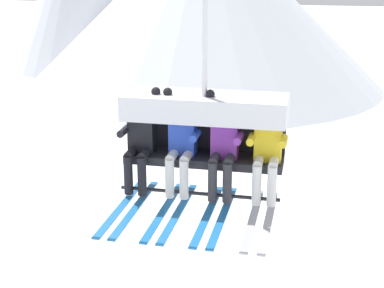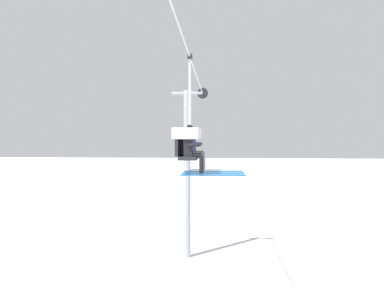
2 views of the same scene
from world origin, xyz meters
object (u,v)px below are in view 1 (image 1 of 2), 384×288
at_px(chairlift_chair, 205,116).
at_px(skier_purple, 223,146).
at_px(skier_blue, 181,143).
at_px(skier_yellow, 267,151).
at_px(skier_black, 140,140).

xyz_separation_m(chairlift_chair, skier_purple, (0.26, -0.21, -0.29)).
xyz_separation_m(skier_blue, skier_yellow, (1.05, -0.01, -0.02)).
relative_size(chairlift_chair, skier_blue, 1.89).
bearing_deg(chairlift_chair, skier_black, -164.67).
height_order(skier_purple, skier_yellow, skier_purple).
relative_size(chairlift_chair, skier_yellow, 1.89).
relative_size(skier_blue, skier_yellow, 1.00).
height_order(chairlift_chair, skier_black, chairlift_chair).
relative_size(skier_purple, skier_yellow, 1.00).
bearing_deg(skier_yellow, skier_black, 179.75).
bearing_deg(skier_black, skier_yellow, -0.25).
bearing_deg(skier_blue, chairlift_chair, 38.96).
xyz_separation_m(chairlift_chair, skier_yellow, (0.78, -0.22, -0.31)).
relative_size(skier_black, skier_blue, 1.00).
distance_m(chairlift_chair, skier_purple, 0.45).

